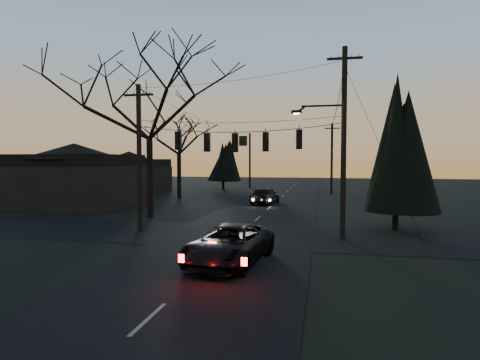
% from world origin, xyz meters
% --- Properties ---
extents(ground_plane, '(160.00, 160.00, 0.00)m').
position_xyz_m(ground_plane, '(0.00, 0.00, 0.00)').
color(ground_plane, black).
extents(main_road, '(8.00, 120.00, 0.02)m').
position_xyz_m(main_road, '(0.00, 20.00, 0.01)').
color(main_road, black).
rests_on(main_road, ground).
extents(cross_road, '(60.00, 7.00, 0.02)m').
position_xyz_m(cross_road, '(0.00, 10.00, 0.01)').
color(cross_road, black).
rests_on(cross_road, ground).
extents(utility_pole_right, '(5.00, 0.30, 10.00)m').
position_xyz_m(utility_pole_right, '(5.50, 10.00, 0.00)').
color(utility_pole_right, black).
rests_on(utility_pole_right, ground).
extents(utility_pole_left, '(1.80, 0.30, 8.50)m').
position_xyz_m(utility_pole_left, '(-6.00, 10.00, 0.00)').
color(utility_pole_left, black).
rests_on(utility_pole_left, ground).
extents(utility_pole_far_r, '(1.80, 0.30, 8.50)m').
position_xyz_m(utility_pole_far_r, '(5.50, 38.00, 0.00)').
color(utility_pole_far_r, black).
rests_on(utility_pole_far_r, ground).
extents(utility_pole_far_l, '(0.30, 0.30, 8.00)m').
position_xyz_m(utility_pole_far_l, '(-6.00, 46.00, 0.00)').
color(utility_pole_far_l, black).
rests_on(utility_pole_far_l, ground).
extents(span_signal_assembly, '(11.50, 0.44, 1.66)m').
position_xyz_m(span_signal_assembly, '(-0.24, 10.00, 5.19)').
color(span_signal_assembly, black).
rests_on(span_signal_assembly, ground).
extents(bare_tree_left, '(10.36, 10.36, 11.27)m').
position_xyz_m(bare_tree_left, '(-7.71, 15.20, 7.88)').
color(bare_tree_left, black).
rests_on(bare_tree_left, ground).
extents(evergreen_right, '(3.85, 3.85, 8.08)m').
position_xyz_m(evergreen_right, '(8.67, 13.24, 4.63)').
color(evergreen_right, black).
rests_on(evergreen_right, ground).
extents(bare_tree_dist, '(7.51, 7.51, 9.43)m').
position_xyz_m(bare_tree_dist, '(-10.70, 29.26, 6.59)').
color(bare_tree_dist, black).
rests_on(bare_tree_dist, ground).
extents(evergreen_dist, '(3.93, 3.93, 6.15)m').
position_xyz_m(evergreen_dist, '(-8.99, 41.92, 3.67)').
color(evergreen_dist, black).
rests_on(evergreen_dist, ground).
extents(house_left_near, '(10.00, 8.00, 5.60)m').
position_xyz_m(house_left_near, '(-17.00, 20.00, 2.80)').
color(house_left_near, black).
rests_on(house_left_near, ground).
extents(house_left_far, '(9.00, 7.00, 5.20)m').
position_xyz_m(house_left_far, '(-20.00, 36.00, 2.60)').
color(house_left_far, black).
rests_on(house_left_far, ground).
extents(suv_near, '(3.23, 5.73, 1.51)m').
position_xyz_m(suv_near, '(0.80, 3.92, 0.76)').
color(suv_near, black).
rests_on(suv_near, ground).
extents(sedan_oncoming_a, '(2.55, 4.93, 1.60)m').
position_xyz_m(sedan_oncoming_a, '(-0.80, 25.27, 0.80)').
color(sedan_oncoming_a, black).
rests_on(sedan_oncoming_a, ground).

